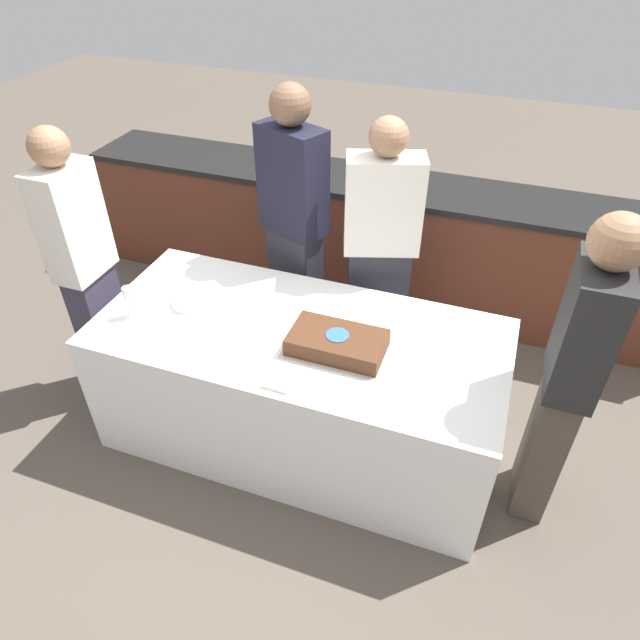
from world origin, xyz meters
TOP-DOWN VIEW (x-y plane):
  - ground_plane at (0.00, 0.00)m, footprint 14.00×14.00m
  - back_counter at (0.00, 1.55)m, footprint 4.40×0.58m
  - dining_table at (0.00, 0.00)m, footprint 2.09×0.95m
  - cake at (0.23, -0.07)m, footprint 0.50×0.30m
  - plate_stack at (-0.64, 0.02)m, footprint 0.19×0.19m
  - wine_glass at (-0.85, -0.18)m, footprint 0.06×0.06m
  - side_plate_near_cake at (0.32, 0.20)m, footprint 0.20×0.20m
  - utensil_pile at (0.05, -0.38)m, footprint 0.13×0.10m
  - person_cutting_cake at (0.23, 0.70)m, footprint 0.46×0.32m
  - person_seated_left at (-1.27, 0.00)m, footprint 0.20×0.33m
  - person_seated_right at (1.27, 0.00)m, footprint 0.22×0.36m
  - person_standing_back at (-0.30, 0.70)m, footprint 0.44×0.34m

SIDE VIEW (x-z plane):
  - ground_plane at x=0.00m, z-range 0.00..0.00m
  - dining_table at x=0.00m, z-range 0.00..0.77m
  - back_counter at x=0.00m, z-range 0.00..0.92m
  - side_plate_near_cake at x=0.32m, z-range 0.77..0.78m
  - utensil_pile at x=0.05m, z-range 0.77..0.79m
  - plate_stack at x=-0.64m, z-range 0.77..0.81m
  - cake at x=0.23m, z-range 0.77..0.87m
  - person_cutting_cake at x=0.23m, z-range 0.03..1.69m
  - person_seated_right at x=1.27m, z-range 0.05..1.70m
  - person_seated_left at x=-1.27m, z-range 0.04..1.70m
  - wine_glass at x=-0.85m, z-range 0.81..0.99m
  - person_standing_back at x=-0.30m, z-range 0.04..1.81m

